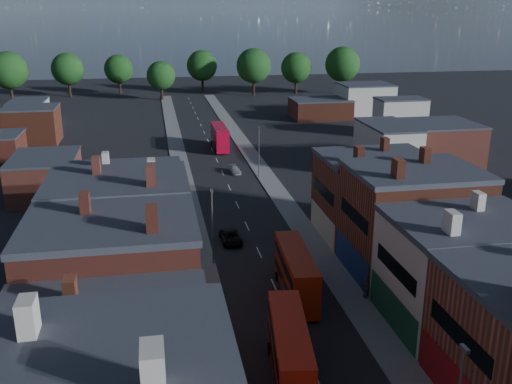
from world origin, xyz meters
name	(u,v)px	position (x,y,z in m)	size (l,w,h in m)	color
pavement_west	(188,203)	(-6.50, 50.00, 0.06)	(3.00, 200.00, 0.12)	gray
pavement_east	(281,197)	(6.50, 50.00, 0.06)	(3.00, 200.00, 0.12)	gray
lamp_post_2	(212,222)	(-5.20, 30.00, 4.70)	(0.25, 0.70, 8.12)	slate
lamp_post_3	(259,149)	(5.20, 60.00, 4.70)	(0.25, 0.70, 8.12)	slate
bus_0	(290,351)	(-1.99, 9.67, 2.40)	(3.69, 10.54, 4.45)	red
bus_1	(296,273)	(1.50, 21.75, 2.40)	(3.03, 10.40, 4.44)	#9F1F09
bus_2	(220,137)	(1.50, 80.20, 2.38)	(2.62, 10.23, 4.42)	red
car_2	(231,237)	(-2.64, 35.41, 0.65)	(2.15, 4.65, 1.29)	black
car_3	(235,170)	(1.92, 63.56, 0.53)	(1.49, 3.67, 1.07)	#BABABA
ped_3	(366,288)	(7.66, 20.07, 1.11)	(1.15, 0.53, 1.97)	#58534C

